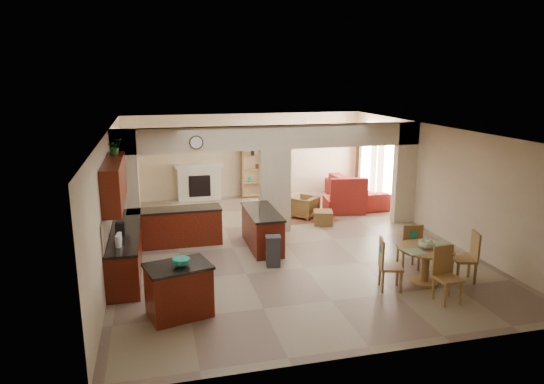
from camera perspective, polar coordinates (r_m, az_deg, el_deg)
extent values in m
plane|color=gray|center=(11.98, 1.54, -6.08)|extent=(10.00, 10.00, 0.00)
plane|color=white|center=(11.35, 1.63, 7.36)|extent=(10.00, 10.00, 0.00)
plane|color=tan|center=(16.36, -3.11, 4.31)|extent=(8.00, 0.00, 8.00)
plane|color=tan|center=(7.10, 12.53, -8.46)|extent=(8.00, 0.00, 8.00)
plane|color=tan|center=(11.22, -18.52, -0.68)|extent=(0.00, 10.00, 10.00)
plane|color=tan|center=(13.20, 18.56, 1.38)|extent=(0.00, 10.00, 10.00)
cube|color=tan|center=(12.17, -16.78, 0.52)|extent=(0.60, 0.25, 2.80)
cube|color=tan|center=(12.59, 0.36, 0.13)|extent=(0.80, 0.25, 2.20)
cube|color=tan|center=(13.89, 15.33, 2.18)|extent=(0.60, 0.25, 2.80)
cube|color=tan|center=(12.34, 0.37, 6.46)|extent=(8.00, 0.25, 0.60)
cube|color=#430907|center=(10.71, -16.82, -6.66)|extent=(0.60, 3.20, 0.86)
cube|color=black|center=(10.56, -16.99, -4.34)|extent=(0.62, 3.22, 0.05)
cube|color=tan|center=(10.50, -18.64, -2.78)|extent=(0.02, 3.20, 0.55)
cube|color=#430907|center=(11.99, -11.29, -4.15)|extent=(2.20, 0.60, 0.86)
cube|color=black|center=(11.87, -11.39, -2.06)|extent=(2.22, 0.62, 0.05)
cube|color=#430907|center=(10.31, -18.05, 1.11)|extent=(0.35, 2.40, 0.90)
cube|color=#430907|center=(11.61, -1.18, -4.48)|extent=(0.65, 1.80, 0.86)
cube|color=black|center=(11.47, -1.19, -2.32)|extent=(0.70, 1.85, 0.05)
cube|color=silver|center=(10.83, -0.18, -5.89)|extent=(0.58, 0.04, 0.70)
cylinder|color=#453017|center=(11.87, -8.90, 5.77)|extent=(0.34, 0.03, 0.34)
cube|color=brown|center=(14.22, 3.95, -2.90)|extent=(1.60, 1.30, 0.01)
cube|color=beige|center=(16.15, -8.55, 0.98)|extent=(1.40, 0.28, 1.10)
cube|color=black|center=(16.02, -8.49, 0.70)|extent=(0.70, 0.04, 0.70)
cube|color=beige|center=(16.01, -8.62, 3.06)|extent=(1.60, 0.35, 0.10)
cube|color=brown|center=(16.35, -1.76, 2.53)|extent=(1.00, 0.32, 1.80)
cube|color=white|center=(15.17, 13.81, 2.44)|extent=(0.02, 0.90, 1.90)
cube|color=white|center=(16.67, 11.12, 3.55)|extent=(0.02, 0.90, 1.90)
cube|color=white|center=(15.94, 12.37, 2.49)|extent=(0.02, 0.70, 2.10)
cube|color=#3F1A19|center=(14.64, 14.75, 1.98)|extent=(0.10, 0.28, 2.30)
cube|color=#3F1A19|center=(15.68, 12.67, 2.85)|extent=(0.10, 0.28, 2.30)
cube|color=#3F1A19|center=(16.12, 11.88, 3.18)|extent=(0.10, 0.28, 2.30)
cube|color=#3F1A19|center=(17.19, 10.16, 3.89)|extent=(0.10, 0.28, 2.30)
cylinder|color=white|center=(14.66, 4.15, 7.79)|extent=(1.00, 1.00, 0.10)
cube|color=#430907|center=(8.58, -10.89, -11.44)|extent=(1.16, 0.94, 0.87)
cube|color=black|center=(8.39, -11.03, -8.59)|extent=(1.22, 1.00, 0.05)
cylinder|color=#159478|center=(8.31, -10.64, -8.13)|extent=(0.29, 0.29, 0.14)
cube|color=#313133|center=(10.51, 0.13, -7.12)|extent=(0.33, 0.29, 0.63)
cylinder|color=brown|center=(10.00, 17.72, -6.38)|extent=(1.09, 1.09, 0.04)
cylinder|color=brown|center=(10.12, 17.58, -8.26)|extent=(0.16, 0.16, 0.70)
cylinder|color=brown|center=(10.25, 17.44, -10.04)|extent=(0.56, 0.56, 0.06)
cylinder|color=#75A824|center=(9.94, 17.74, -5.87)|extent=(0.31, 0.31, 0.17)
imported|color=maroon|center=(15.95, 9.82, 0.24)|extent=(2.79, 1.13, 0.81)
cube|color=maroon|center=(14.77, 8.42, -1.50)|extent=(1.22, 1.05, 0.44)
imported|color=maroon|center=(14.07, 3.82, -1.76)|extent=(0.97, 0.97, 0.63)
cube|color=maroon|center=(13.55, 6.02, -2.98)|extent=(0.63, 0.63, 0.37)
imported|color=#164913|center=(10.93, -18.05, 5.10)|extent=(0.38, 0.36, 0.34)
cube|color=brown|center=(10.76, 15.78, -6.38)|extent=(0.48, 0.48, 0.05)
cube|color=brown|center=(11.05, 16.24, -7.15)|extent=(0.04, 0.04, 0.44)
cube|color=brown|center=(10.93, 14.55, -7.26)|extent=(0.04, 0.04, 0.44)
cube|color=brown|center=(10.75, 16.87, -7.78)|extent=(0.04, 0.04, 0.44)
cube|color=brown|center=(10.63, 15.14, -7.90)|extent=(0.04, 0.04, 0.44)
cube|color=brown|center=(10.50, 16.23, -5.18)|extent=(0.42, 0.11, 0.55)
cube|color=#159478|center=(10.45, 16.31, -4.86)|extent=(0.14, 0.03, 0.14)
cube|color=brown|center=(10.48, 21.69, -7.38)|extent=(0.52, 0.52, 0.05)
cube|color=brown|center=(10.66, 20.41, -8.25)|extent=(0.04, 0.04, 0.44)
cube|color=brown|center=(10.36, 21.00, -8.94)|extent=(0.04, 0.04, 0.44)
cube|color=brown|center=(10.77, 22.15, -8.18)|extent=(0.04, 0.04, 0.44)
cube|color=brown|center=(10.48, 22.78, -8.85)|extent=(0.04, 0.04, 0.44)
cube|color=brown|center=(10.45, 22.82, -5.80)|extent=(0.15, 0.42, 0.55)
cube|color=#159478|center=(10.44, 22.99, -5.44)|extent=(0.05, 0.14, 0.14)
cube|color=brown|center=(9.43, 20.00, -9.57)|extent=(0.45, 0.45, 0.05)
cube|color=brown|center=(9.31, 19.70, -11.42)|extent=(0.04, 0.04, 0.44)
cube|color=brown|center=(9.51, 21.35, -11.02)|extent=(0.04, 0.04, 0.44)
cube|color=brown|center=(9.55, 18.44, -10.66)|extent=(0.04, 0.04, 0.44)
cube|color=brown|center=(9.74, 20.07, -10.29)|extent=(0.04, 0.04, 0.44)
cube|color=brown|center=(9.46, 19.44, -7.49)|extent=(0.42, 0.07, 0.55)
cube|color=#159478|center=(9.46, 19.38, -7.05)|extent=(0.14, 0.02, 0.14)
cube|color=brown|center=(9.65, 13.79, -8.59)|extent=(0.52, 0.52, 0.05)
cube|color=brown|center=(9.62, 14.92, -10.22)|extent=(0.04, 0.04, 0.44)
cube|color=brown|center=(9.93, 14.51, -9.44)|extent=(0.04, 0.04, 0.44)
cube|color=brown|center=(9.55, 12.89, -10.27)|extent=(0.04, 0.04, 0.44)
cube|color=brown|center=(9.86, 12.55, -9.48)|extent=(0.04, 0.04, 0.44)
cube|color=brown|center=(9.51, 12.76, -6.93)|extent=(0.16, 0.41, 0.55)
cube|color=#159478|center=(9.48, 12.64, -6.54)|extent=(0.05, 0.14, 0.14)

